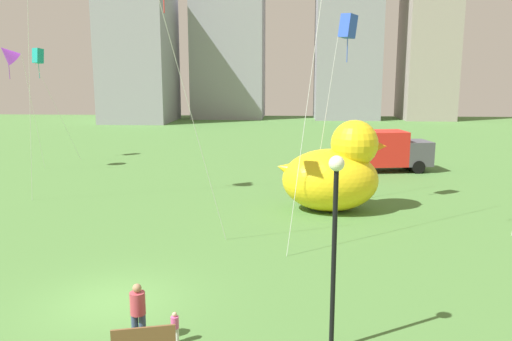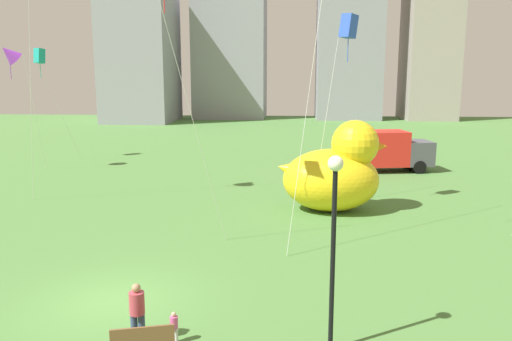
{
  "view_description": "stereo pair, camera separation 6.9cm",
  "coord_description": "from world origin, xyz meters",
  "px_view_note": "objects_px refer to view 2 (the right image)",
  "views": [
    {
      "loc": [
        5.17,
        -14.04,
        6.75
      ],
      "look_at": [
        4.06,
        4.01,
        3.32
      ],
      "focal_mm": 35.78,
      "sensor_mm": 36.0,
      "label": 1
    },
    {
      "loc": [
        5.24,
        -14.03,
        6.75
      ],
      "look_at": [
        4.06,
        4.01,
        3.32
      ],
      "focal_mm": 35.78,
      "sensor_mm": 36.0,
      "label": 2
    }
  ],
  "objects_px": {
    "lamppost": "(334,220)",
    "person_child": "(174,326)",
    "kite_blue": "(348,27)",
    "park_bench": "(143,341)",
    "kite_purple": "(9,54)",
    "box_truck": "(383,151)",
    "kite_teal": "(40,56)",
    "person_adult": "(137,310)",
    "giant_inflatable_duck": "(335,173)"
  },
  "relations": [
    {
      "from": "person_adult",
      "to": "kite_purple",
      "type": "xyz_separation_m",
      "value": [
        -15.06,
        22.12,
        7.22
      ]
    },
    {
      "from": "giant_inflatable_duck",
      "to": "kite_purple",
      "type": "distance_m",
      "value": 23.73
    },
    {
      "from": "kite_blue",
      "to": "lamppost",
      "type": "bearing_deg",
      "value": -96.98
    },
    {
      "from": "box_truck",
      "to": "kite_blue",
      "type": "relative_size",
      "value": 0.69
    },
    {
      "from": "person_adult",
      "to": "person_child",
      "type": "distance_m",
      "value": 1.01
    },
    {
      "from": "giant_inflatable_duck",
      "to": "lamppost",
      "type": "distance_m",
      "value": 13.42
    },
    {
      "from": "person_child",
      "to": "kite_purple",
      "type": "relative_size",
      "value": 0.09
    },
    {
      "from": "person_child",
      "to": "kite_teal",
      "type": "bearing_deg",
      "value": 121.15
    },
    {
      "from": "person_child",
      "to": "kite_purple",
      "type": "bearing_deg",
      "value": 125.88
    },
    {
      "from": "park_bench",
      "to": "kite_teal",
      "type": "xyz_separation_m",
      "value": [
        -15.74,
        27.8,
        7.6
      ]
    },
    {
      "from": "kite_blue",
      "to": "kite_purple",
      "type": "height_order",
      "value": "kite_blue"
    },
    {
      "from": "kite_blue",
      "to": "kite_teal",
      "type": "xyz_separation_m",
      "value": [
        -21.95,
        13.22,
        -0.89
      ]
    },
    {
      "from": "person_child",
      "to": "park_bench",
      "type": "bearing_deg",
      "value": -124.77
    },
    {
      "from": "kite_purple",
      "to": "box_truck",
      "type": "bearing_deg",
      "value": 4.28
    },
    {
      "from": "lamppost",
      "to": "box_truck",
      "type": "distance_m",
      "value": 24.75
    },
    {
      "from": "kite_blue",
      "to": "kite_purple",
      "type": "distance_m",
      "value": 23.19
    },
    {
      "from": "kite_teal",
      "to": "kite_purple",
      "type": "bearing_deg",
      "value": -86.18
    },
    {
      "from": "giant_inflatable_duck",
      "to": "kite_teal",
      "type": "bearing_deg",
      "value": 147.31
    },
    {
      "from": "box_truck",
      "to": "giant_inflatable_duck",
      "type": "bearing_deg",
      "value": -111.6
    },
    {
      "from": "person_child",
      "to": "giant_inflatable_duck",
      "type": "height_order",
      "value": "giant_inflatable_duck"
    },
    {
      "from": "person_adult",
      "to": "box_truck",
      "type": "distance_m",
      "value": 26.16
    },
    {
      "from": "park_bench",
      "to": "person_adult",
      "type": "relative_size",
      "value": 0.98
    },
    {
      "from": "box_truck",
      "to": "kite_blue",
      "type": "height_order",
      "value": "kite_blue"
    },
    {
      "from": "park_bench",
      "to": "giant_inflatable_duck",
      "type": "distance_m",
      "value": 15.22
    },
    {
      "from": "person_adult",
      "to": "kite_teal",
      "type": "relative_size",
      "value": 0.18
    },
    {
      "from": "giant_inflatable_duck",
      "to": "park_bench",
      "type": "bearing_deg",
      "value": -112.13
    },
    {
      "from": "box_truck",
      "to": "person_adult",
      "type": "bearing_deg",
      "value": -113.28
    },
    {
      "from": "giant_inflatable_duck",
      "to": "kite_purple",
      "type": "bearing_deg",
      "value": 157.2
    },
    {
      "from": "person_adult",
      "to": "park_bench",
      "type": "bearing_deg",
      "value": -65.51
    },
    {
      "from": "box_truck",
      "to": "lamppost",
      "type": "bearing_deg",
      "value": -102.79
    },
    {
      "from": "kite_blue",
      "to": "kite_purple",
      "type": "relative_size",
      "value": 1.08
    },
    {
      "from": "person_child",
      "to": "giant_inflatable_duck",
      "type": "xyz_separation_m",
      "value": [
        5.14,
        13.22,
        1.47
      ]
    },
    {
      "from": "person_child",
      "to": "kite_teal",
      "type": "relative_size",
      "value": 0.1
    },
    {
      "from": "lamppost",
      "to": "person_adult",
      "type": "bearing_deg",
      "value": 179.48
    },
    {
      "from": "kite_blue",
      "to": "kite_purple",
      "type": "xyz_separation_m",
      "value": [
        -21.62,
        8.33,
        -0.87
      ]
    },
    {
      "from": "person_child",
      "to": "kite_blue",
      "type": "xyz_separation_m",
      "value": [
        5.64,
        13.77,
        8.5
      ]
    },
    {
      "from": "person_child",
      "to": "kite_teal",
      "type": "height_order",
      "value": "kite_teal"
    },
    {
      "from": "giant_inflatable_duck",
      "to": "kite_purple",
      "type": "height_order",
      "value": "kite_purple"
    },
    {
      "from": "lamppost",
      "to": "kite_teal",
      "type": "xyz_separation_m",
      "value": [
        -20.26,
        27.05,
        4.72
      ]
    },
    {
      "from": "park_bench",
      "to": "lamppost",
      "type": "height_order",
      "value": "lamppost"
    },
    {
      "from": "kite_teal",
      "to": "lamppost",
      "type": "bearing_deg",
      "value": -53.17
    },
    {
      "from": "kite_blue",
      "to": "park_bench",
      "type": "bearing_deg",
      "value": -113.06
    },
    {
      "from": "person_adult",
      "to": "giant_inflatable_duck",
      "type": "xyz_separation_m",
      "value": [
        6.07,
        13.24,
        1.06
      ]
    },
    {
      "from": "person_child",
      "to": "kite_teal",
      "type": "xyz_separation_m",
      "value": [
        -16.31,
        26.98,
        7.61
      ]
    },
    {
      "from": "kite_blue",
      "to": "kite_teal",
      "type": "distance_m",
      "value": 25.64
    },
    {
      "from": "lamppost",
      "to": "person_child",
      "type": "bearing_deg",
      "value": 179.0
    },
    {
      "from": "box_truck",
      "to": "person_child",
      "type": "bearing_deg",
      "value": -111.41
    },
    {
      "from": "giant_inflatable_duck",
      "to": "box_truck",
      "type": "bearing_deg",
      "value": 68.4
    },
    {
      "from": "box_truck",
      "to": "kite_teal",
      "type": "distance_m",
      "value": 26.73
    },
    {
      "from": "lamppost",
      "to": "box_truck",
      "type": "xyz_separation_m",
      "value": [
        5.46,
        24.07,
        -1.9
      ]
    }
  ]
}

